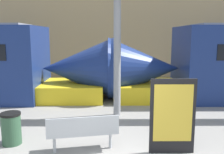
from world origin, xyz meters
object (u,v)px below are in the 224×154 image
object	(u,v)px
poster_board	(173,116)
support_column_near	(117,58)
trash_bin	(11,128)
bench_near	(83,130)

from	to	relation	value
poster_board	support_column_near	size ratio (longest dim) A/B	0.45
trash_bin	poster_board	bearing A→B (deg)	-7.53
bench_near	poster_board	bearing A→B (deg)	-11.91
poster_board	support_column_near	world-z (taller)	support_column_near
bench_near	trash_bin	world-z (taller)	bench_near
bench_near	trash_bin	xyz separation A→B (m)	(-1.85, 0.46, -0.12)
trash_bin	bench_near	bearing A→B (deg)	-13.97
bench_near	support_column_near	distance (m)	3.22
bench_near	trash_bin	distance (m)	1.91
bench_near	poster_board	world-z (taller)	poster_board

